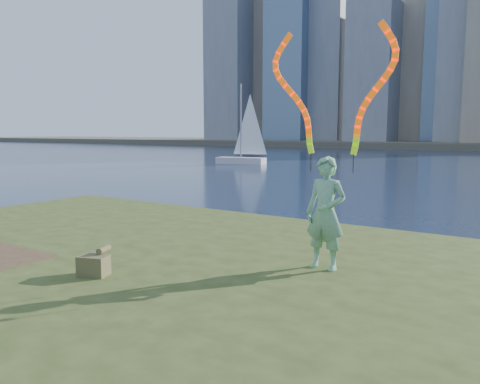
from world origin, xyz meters
The scene contains 5 objects.
ground centered at (0.00, 0.00, 0.00)m, with size 320.00×320.00×0.00m, color #18243C.
grassy_knoll centered at (0.00, -2.30, 0.34)m, with size 20.00×18.00×0.80m.
woman_with_ribbons centered at (3.74, 0.30, 2.19)m, with size 2.14×0.47×4.22m.
canvas_bag centered at (0.84, -2.08, 0.98)m, with size 0.52×0.59×0.43m.
sailboat centered at (-17.83, 30.79, 1.31)m, with size 5.06×2.35×7.60m.
Camera 1 is at (6.74, -6.79, 3.06)m, focal length 35.00 mm.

